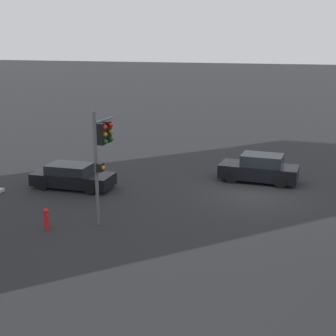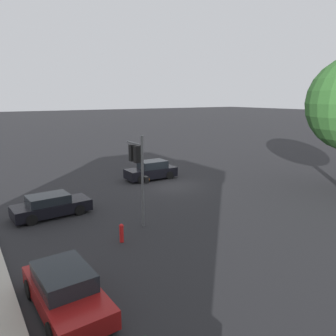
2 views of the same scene
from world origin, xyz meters
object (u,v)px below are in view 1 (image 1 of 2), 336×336
(traffic_signal, at_px, (102,145))
(fire_hydrant, at_px, (46,218))
(crossing_car_1, at_px, (72,177))
(crossing_car_0, at_px, (259,169))

(traffic_signal, bearing_deg, fire_hydrant, -137.81)
(crossing_car_1, xyz_separation_m, fire_hydrant, (-1.92, 5.45, -0.13))
(fire_hydrant, bearing_deg, crossing_car_1, -70.55)
(traffic_signal, xyz_separation_m, fire_hydrant, (1.85, 1.68, -2.88))
(traffic_signal, height_order, fire_hydrant, traffic_signal)
(crossing_car_0, relative_size, fire_hydrant, 4.69)
(fire_hydrant, bearing_deg, traffic_signal, -137.88)
(crossing_car_1, bearing_deg, crossing_car_0, 22.15)
(crossing_car_0, distance_m, crossing_car_1, 10.29)
(crossing_car_0, xyz_separation_m, fire_hydrant, (7.38, 9.84, -0.24))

